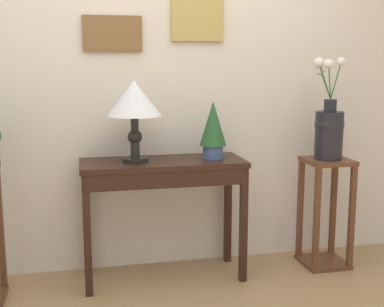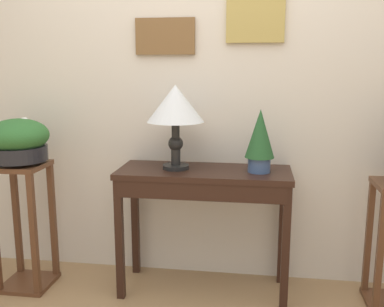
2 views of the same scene
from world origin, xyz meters
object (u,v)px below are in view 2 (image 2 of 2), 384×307
object	(u,v)px
potted_plant_on_console	(260,138)
pedestal_stand_left	(25,226)
console_table	(204,191)
planter_bowl_wide_left	(18,140)
table_lamp	(175,107)

from	to	relation	value
potted_plant_on_console	pedestal_stand_left	bearing A→B (deg)	-176.19
console_table	planter_bowl_wide_left	bearing A→B (deg)	-175.69
pedestal_stand_left	potted_plant_on_console	bearing A→B (deg)	3.81
table_lamp	pedestal_stand_left	world-z (taller)	table_lamp
console_table	pedestal_stand_left	xyz separation A→B (m)	(-1.13, -0.09, -0.26)
potted_plant_on_console	planter_bowl_wide_left	bearing A→B (deg)	-176.20
console_table	table_lamp	world-z (taller)	table_lamp
pedestal_stand_left	planter_bowl_wide_left	bearing A→B (deg)	73.80
table_lamp	pedestal_stand_left	xyz separation A→B (m)	(-0.96, -0.11, -0.76)
console_table	planter_bowl_wide_left	size ratio (longest dim) A/B	2.80
console_table	potted_plant_on_console	bearing A→B (deg)	2.04
console_table	pedestal_stand_left	distance (m)	1.16
table_lamp	planter_bowl_wide_left	bearing A→B (deg)	-173.57
table_lamp	potted_plant_on_console	world-z (taller)	table_lamp
console_table	potted_plant_on_console	distance (m)	0.46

